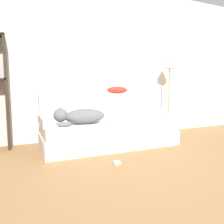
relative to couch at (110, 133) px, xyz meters
name	(u,v)px	position (x,y,z in m)	size (l,w,h in m)	color
ground_plane	(196,190)	(0.11, -1.69, -0.19)	(20.00, 20.00, 0.00)	#9E7042
wall_back	(101,62)	(0.11, 0.64, 1.16)	(7.00, 0.06, 2.70)	silver
couch	(110,133)	(0.00, 0.00, 0.00)	(2.05, 0.86, 0.39)	silver
couch_backrest	(101,106)	(0.00, 0.36, 0.40)	(2.01, 0.15, 0.41)	silver
couch_arm_left	(46,121)	(-0.95, -0.01, 0.26)	(0.15, 0.67, 0.12)	silver
couch_arm_right	(160,114)	(0.95, -0.01, 0.26)	(0.15, 0.67, 0.12)	silver
dog	(81,116)	(-0.49, -0.10, 0.31)	(0.74, 0.31, 0.26)	slate
laptop	(120,121)	(0.12, -0.11, 0.21)	(0.37, 0.27, 0.02)	silver
throw_pillow	(117,90)	(0.30, 0.35, 0.67)	(0.38, 0.19, 0.12)	red
floor_lamp	(170,72)	(1.39, 0.34, 1.01)	(0.24, 0.24, 1.48)	tan
power_adapter	(117,163)	(-0.25, -0.81, -0.17)	(0.07, 0.07, 0.03)	white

